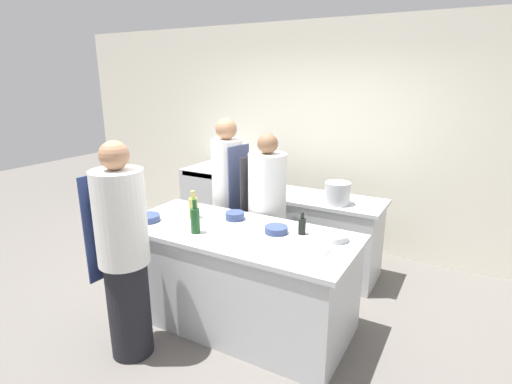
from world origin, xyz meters
name	(u,v)px	position (x,y,z in m)	size (l,w,h in m)	color
ground_plane	(237,320)	(0.00, 0.00, 0.00)	(16.00, 16.00, 0.00)	#605B56
wall_back	(325,138)	(0.00, 2.13, 1.40)	(8.00, 0.06, 2.80)	silver
prep_counter	(237,277)	(0.00, 0.00, 0.44)	(2.06, 0.91, 0.88)	#B7BABC
pass_counter	(300,232)	(0.07, 1.25, 0.44)	(1.81, 0.60, 0.88)	#B7BABC
oven_range	(220,201)	(-1.34, 1.71, 0.47)	(0.79, 0.74, 0.95)	#B7BABC
chef_at_prep_near	(124,254)	(-0.51, -0.77, 0.86)	(0.40, 0.38, 1.72)	black
chef_at_stove	(228,198)	(-0.58, 0.76, 0.88)	(0.36, 0.35, 1.73)	black
chef_at_pass_far	(267,215)	(-0.05, 0.67, 0.81)	(0.43, 0.41, 1.63)	black
bottle_olive_oil	(302,225)	(0.52, 0.19, 0.96)	(0.06, 0.06, 0.19)	black
bottle_vinegar	(193,207)	(-0.51, 0.07, 0.99)	(0.08, 0.08, 0.26)	#B2A84C
bottle_wine	(195,220)	(-0.26, -0.21, 1.00)	(0.08, 0.08, 0.29)	#19471E
bowl_mixing_large	(148,218)	(-0.82, -0.20, 0.91)	(0.22, 0.22, 0.06)	navy
bowl_prep_small	(235,216)	(-0.15, 0.23, 0.92)	(0.17, 0.17, 0.07)	navy
bowl_ceramic_blue	(336,237)	(0.81, 0.20, 0.91)	(0.20, 0.20, 0.05)	#B7BABC
bowl_wooden_salad	(276,230)	(0.32, 0.12, 0.91)	(0.19, 0.19, 0.06)	navy
cutting_board	(308,248)	(0.68, -0.05, 0.89)	(0.32, 0.25, 0.01)	white
stockpot	(337,193)	(0.52, 1.13, 1.00)	(0.26, 0.26, 0.23)	#B7BABC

